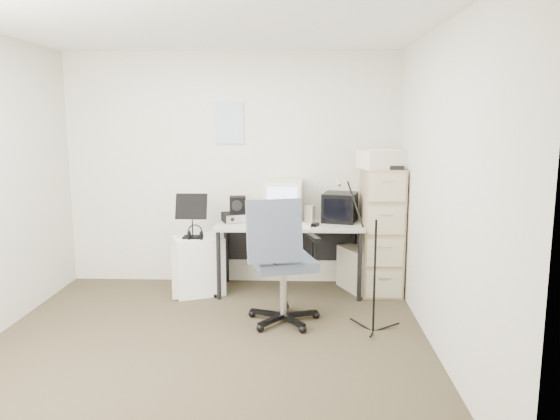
{
  "coord_description": "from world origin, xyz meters",
  "views": [
    {
      "loc": [
        0.73,
        -4.09,
        1.81
      ],
      "look_at": [
        0.55,
        0.95,
        0.95
      ],
      "focal_mm": 35.0,
      "sensor_mm": 36.0,
      "label": 1
    }
  ],
  "objects_px": {
    "filing_cabinet": "(381,231)",
    "desk": "(289,257)",
    "office_chair": "(283,260)",
    "side_cart": "(198,265)"
  },
  "relations": [
    {
      "from": "desk",
      "to": "office_chair",
      "type": "height_order",
      "value": "office_chair"
    },
    {
      "from": "filing_cabinet",
      "to": "office_chair",
      "type": "height_order",
      "value": "filing_cabinet"
    },
    {
      "from": "filing_cabinet",
      "to": "desk",
      "type": "relative_size",
      "value": 0.87
    },
    {
      "from": "filing_cabinet",
      "to": "side_cart",
      "type": "relative_size",
      "value": 2.17
    },
    {
      "from": "desk",
      "to": "side_cart",
      "type": "height_order",
      "value": "desk"
    },
    {
      "from": "filing_cabinet",
      "to": "office_chair",
      "type": "relative_size",
      "value": 1.14
    },
    {
      "from": "office_chair",
      "to": "side_cart",
      "type": "xyz_separation_m",
      "value": [
        -0.9,
        0.78,
        -0.27
      ]
    },
    {
      "from": "filing_cabinet",
      "to": "desk",
      "type": "xyz_separation_m",
      "value": [
        -0.95,
        -0.03,
        -0.29
      ]
    },
    {
      "from": "desk",
      "to": "side_cart",
      "type": "relative_size",
      "value": 2.5
    },
    {
      "from": "desk",
      "to": "office_chair",
      "type": "relative_size",
      "value": 1.31
    }
  ]
}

